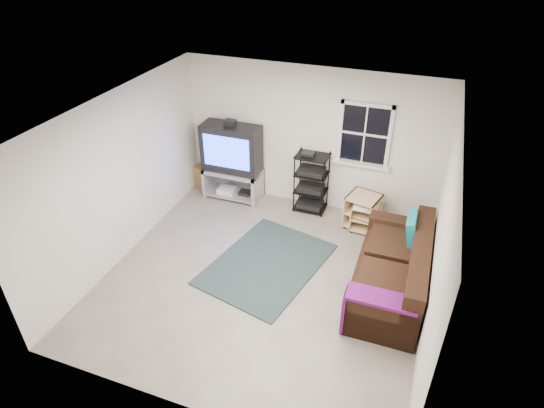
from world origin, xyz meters
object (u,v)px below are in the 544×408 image
at_px(sofa, 393,273).
at_px(side_table_right, 366,214).
at_px(tv_unit, 232,156).
at_px(side_table_left, 364,209).
at_px(av_rack, 311,186).

bearing_deg(sofa, side_table_right, 114.27).
bearing_deg(sofa, tv_unit, 152.96).
distance_m(tv_unit, sofa, 3.66).
bearing_deg(side_table_left, tv_unit, 177.23).
relative_size(side_table_left, sofa, 0.29).
height_order(tv_unit, sofa, tv_unit).
bearing_deg(av_rack, side_table_right, -14.25).
relative_size(av_rack, side_table_right, 2.21).
height_order(av_rack, side_table_left, av_rack).
distance_m(tv_unit, side_table_left, 2.58).
xyz_separation_m(tv_unit, av_rack, (1.52, 0.06, -0.37)).
bearing_deg(av_rack, side_table_left, -10.37).
bearing_deg(av_rack, tv_unit, -177.66).
bearing_deg(side_table_left, sofa, -65.21).
height_order(side_table_right, sofa, sofa).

